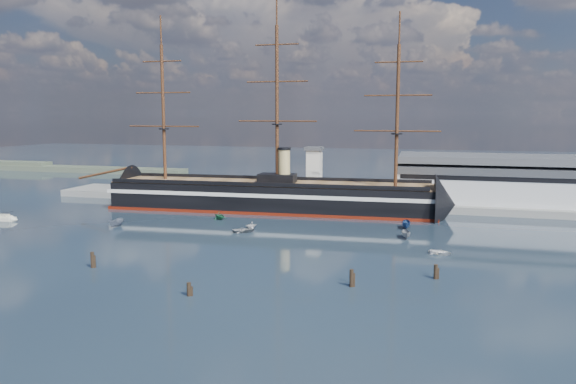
# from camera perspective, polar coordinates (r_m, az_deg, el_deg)

# --- Properties ---
(ground) EXTENTS (600.00, 600.00, 0.00)m
(ground) POSITION_cam_1_polar(r_m,az_deg,el_deg) (134.96, -1.78, -3.41)
(ground) COLOR #192230
(ground) RESTS_ON ground
(quay) EXTENTS (180.00, 18.00, 2.00)m
(quay) POSITION_cam_1_polar(r_m,az_deg,el_deg) (167.00, 5.23, -1.23)
(quay) COLOR slate
(quay) RESTS_ON ground
(warehouse) EXTENTS (63.00, 21.00, 11.60)m
(warehouse) POSITION_cam_1_polar(r_m,az_deg,el_deg) (168.10, 21.83, 1.04)
(warehouse) COLOR #B7BABC
(warehouse) RESTS_ON ground
(quay_tower) EXTENTS (5.00, 5.00, 15.00)m
(quay_tower) POSITION_cam_1_polar(r_m,az_deg,el_deg) (164.22, 2.68, 2.07)
(quay_tower) COLOR silver
(quay_tower) RESTS_ON ground
(shoreline) EXTENTS (120.00, 10.00, 4.00)m
(shoreline) POSITION_cam_1_polar(r_m,az_deg,el_deg) (285.76, -23.16, 2.29)
(shoreline) COLOR #3F4C38
(shoreline) RESTS_ON ground
(warship) EXTENTS (113.31, 21.17, 53.94)m
(warship) POSITION_cam_1_polar(r_m,az_deg,el_deg) (155.48, -2.42, -0.38)
(warship) COLOR black
(warship) RESTS_ON ground
(sailboat) EXTENTS (7.29, 2.44, 11.51)m
(sailboat) POSITION_cam_1_polar(r_m,az_deg,el_deg) (157.98, -27.10, -2.34)
(sailboat) COLOR beige
(sailboat) RESTS_ON ground
(motorboat_a) EXTENTS (5.95, 2.47, 2.34)m
(motorboat_a) POSITION_cam_1_polar(r_m,az_deg,el_deg) (139.22, -17.05, -3.41)
(motorboat_a) COLOR slate
(motorboat_a) RESTS_ON ground
(motorboat_b) EXTENTS (2.68, 3.43, 1.50)m
(motorboat_b) POSITION_cam_1_polar(r_m,az_deg,el_deg) (127.52, -4.53, -4.10)
(motorboat_b) COLOR gray
(motorboat_b) RESTS_ON ground
(motorboat_c) EXTENTS (5.67, 2.95, 2.16)m
(motorboat_c) POSITION_cam_1_polar(r_m,az_deg,el_deg) (123.51, 11.91, -4.65)
(motorboat_c) COLOR gray
(motorboat_c) RESTS_ON ground
(motorboat_d) EXTENTS (5.62, 6.72, 2.29)m
(motorboat_d) POSITION_cam_1_polar(r_m,az_deg,el_deg) (143.35, -6.97, -2.79)
(motorboat_d) COLOR #1A5935
(motorboat_d) RESTS_ON ground
(motorboat_e) EXTENTS (1.75, 2.89, 1.26)m
(motorboat_e) POSITION_cam_1_polar(r_m,az_deg,el_deg) (111.45, 15.22, -6.14)
(motorboat_e) COLOR white
(motorboat_e) RESTS_ON ground
(motorboat_f) EXTENTS (6.03, 2.59, 2.35)m
(motorboat_f) POSITION_cam_1_polar(r_m,az_deg,el_deg) (133.74, 11.93, -3.68)
(motorboat_f) COLOR navy
(motorboat_f) RESTS_ON ground
(motorboat_g) EXTENTS (4.68, 4.59, 1.68)m
(motorboat_g) POSITION_cam_1_polar(r_m,az_deg,el_deg) (131.95, -3.75, -3.69)
(motorboat_g) COLOR silver
(motorboat_g) RESTS_ON ground
(piling_near_left) EXTENTS (0.64, 0.64, 3.50)m
(piling_near_left) POSITION_cam_1_polar(r_m,az_deg,el_deg) (104.43, -19.22, -7.26)
(piling_near_left) COLOR black
(piling_near_left) RESTS_ON ground
(piling_near_mid) EXTENTS (0.64, 0.64, 2.74)m
(piling_near_mid) POSITION_cam_1_polar(r_m,az_deg,el_deg) (85.35, -10.02, -10.35)
(piling_near_mid) COLOR black
(piling_near_mid) RESTS_ON ground
(piling_near_right) EXTENTS (0.64, 0.64, 3.49)m
(piling_near_right) POSITION_cam_1_polar(r_m,az_deg,el_deg) (88.82, 6.45, -9.54)
(piling_near_right) COLOR black
(piling_near_right) RESTS_ON ground
(piling_far_right) EXTENTS (0.64, 0.64, 3.13)m
(piling_far_right) POSITION_cam_1_polar(r_m,az_deg,el_deg) (95.28, 14.74, -8.54)
(piling_far_right) COLOR black
(piling_far_right) RESTS_ON ground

